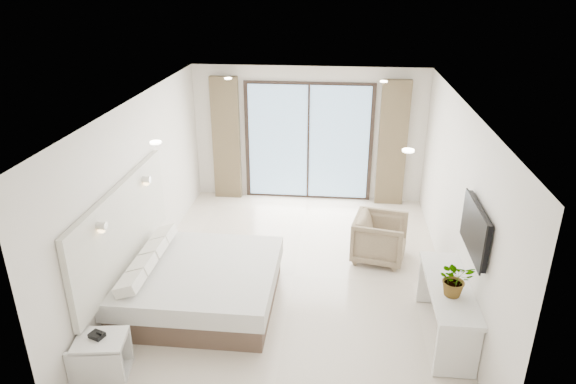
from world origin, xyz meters
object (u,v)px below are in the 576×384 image
(bed, at_px, (199,284))
(nightstand, at_px, (103,357))
(console_desk, at_px, (448,299))
(armchair, at_px, (380,236))

(bed, xyz_separation_m, nightstand, (-0.73, -1.50, -0.05))
(nightstand, relative_size, console_desk, 0.38)
(bed, bearing_deg, nightstand, -115.98)
(bed, distance_m, console_desk, 3.33)
(armchair, bearing_deg, bed, 131.85)
(console_desk, bearing_deg, nightstand, -164.51)
(armchair, bearing_deg, nightstand, 143.82)
(nightstand, distance_m, armchair, 4.48)
(console_desk, bearing_deg, armchair, 110.62)
(bed, height_order, console_desk, console_desk)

